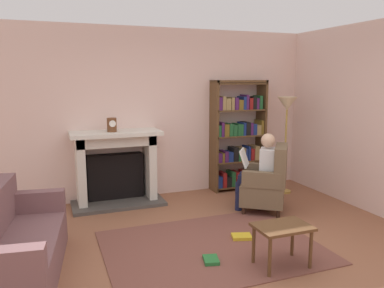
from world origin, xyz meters
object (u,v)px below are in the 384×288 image
Objects in this scene: side_table at (282,232)px; armchair_reading at (268,182)px; seated_reader at (260,169)px; fireplace at (116,165)px; sofa_floral at (13,247)px; bookshelf at (238,137)px; mantel_clock at (112,125)px; floor_lamp at (287,112)px.

armchair_reading is at bearing 63.19° from side_table.
fireplace is at bearing -84.02° from seated_reader.
bookshelf is at bearing -52.12° from sofa_floral.
mantel_clock is 0.21× the size of armchair_reading.
side_table is at bearing 12.85° from seated_reader.
fireplace reaches higher than armchair_reading.
mantel_clock is 2.26m from seated_reader.
mantel_clock is at bearing 116.52° from side_table.
armchair_reading is (-0.13, -1.18, -0.49)m from bookshelf.
bookshelf reaches higher than armchair_reading.
floor_lamp is at bearing 168.58° from armchair_reading.
mantel_clock is at bearing -176.43° from bookshelf.
armchair_reading is at bearing -27.24° from mantel_clock.
sofa_floral is at bearing -149.78° from bookshelf.
armchair_reading is 0.54× the size of sofa_floral.
seated_reader reaches higher than side_table.
floor_lamp is (0.76, 0.71, 0.94)m from armchair_reading.
floor_lamp reaches higher than fireplace.
seated_reader is at bearing -26.78° from mantel_clock.
seated_reader is (-0.10, 0.07, 0.20)m from armchair_reading.
mantel_clock is 2.43m from armchair_reading.
mantel_clock is 2.83m from floor_lamp.
mantel_clock is 0.12× the size of sofa_floral.
sofa_floral is (-3.30, -0.81, -0.10)m from armchair_reading.
floor_lamp reaches higher than side_table.
side_table is (-0.67, -1.58, -0.25)m from seated_reader.
fireplace is at bearing 114.65° from side_table.
armchair_reading is 3.40m from sofa_floral.
sofa_floral is (-1.26, -1.86, -0.91)m from mantel_clock.
seated_reader is at bearing -66.99° from sofa_floral.
seated_reader is at bearing -101.26° from bookshelf.
bookshelf is at bearing 143.07° from floor_lamp.
side_table is at bearing -63.48° from mantel_clock.
seated_reader reaches higher than fireplace.
floor_lamp is at bearing 162.40° from seated_reader.
armchair_reading reaches higher than sofa_floral.
armchair_reading is (1.98, -1.15, -0.17)m from fireplace.
floor_lamp is at bearing 55.46° from side_table.
sofa_floral is (-1.32, -1.96, -0.27)m from fireplace.
floor_lamp is at bearing -6.97° from mantel_clock.
floor_lamp is (0.86, 0.64, 0.74)m from seated_reader.
floor_lamp is at bearing -9.15° from fireplace.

